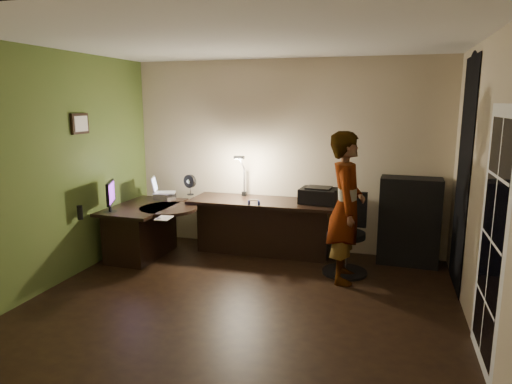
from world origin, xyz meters
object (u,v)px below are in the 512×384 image
(cabinet, at_px, (409,221))
(person, at_px, (346,208))
(desk_right, at_px, (263,227))
(desk_left, at_px, (144,231))
(office_chair, at_px, (346,235))
(monitor, at_px, (110,201))

(cabinet, bearing_deg, person, -130.16)
(cabinet, bearing_deg, desk_right, -173.40)
(desk_left, distance_m, person, 2.79)
(desk_right, relative_size, cabinet, 1.77)
(desk_left, height_order, desk_right, desk_right)
(desk_right, relative_size, office_chair, 2.03)
(monitor, bearing_deg, cabinet, -7.75)
(monitor, relative_size, office_chair, 0.45)
(monitor, bearing_deg, desk_right, 4.46)
(desk_left, height_order, office_chair, office_chair)
(desk_right, distance_m, monitor, 2.09)
(desk_right, height_order, person, person)
(desk_right, bearing_deg, person, -29.70)
(cabinet, height_order, monitor, cabinet)
(cabinet, relative_size, person, 0.64)
(monitor, bearing_deg, desk_left, 36.32)
(desk_right, bearing_deg, desk_left, -159.81)
(desk_left, distance_m, monitor, 0.69)
(office_chair, bearing_deg, monitor, -163.56)
(desk_left, distance_m, cabinet, 3.57)
(monitor, relative_size, person, 0.25)
(desk_left, distance_m, desk_right, 1.65)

